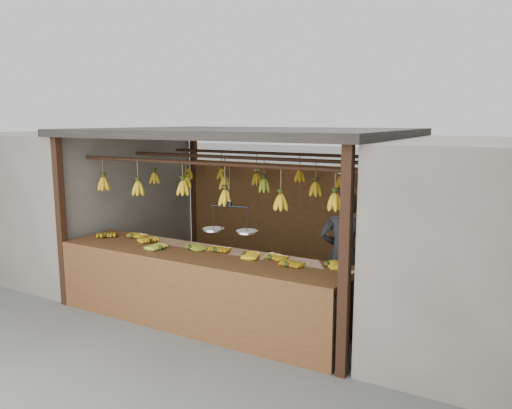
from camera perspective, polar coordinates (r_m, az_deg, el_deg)
The scene contains 8 objects.
ground at distance 7.35m, azimuth -1.17°, elevation -10.39°, with size 80.00×80.00×0.00m, color #5B5B57.
stall at distance 7.21m, azimuth 0.11°, elevation 5.30°, with size 4.30×3.30×2.40m.
neighbor_left at distance 9.38m, azimuth -20.47°, elevation 0.65°, with size 3.00×3.00×2.30m, color slate.
counter at distance 6.16m, azimuth -7.23°, elevation -7.40°, with size 3.86×0.88×0.96m.
hanging_bananas at distance 6.98m, azimuth -1.23°, elevation 2.27°, with size 3.64×2.22×0.38m.
balance_scale at distance 5.99m, azimuth -2.99°, elevation -2.55°, with size 0.67×0.34×0.81m.
vendor at distance 6.46m, azimuth 9.93°, elevation -5.66°, with size 0.60×0.40×1.66m, color #262628.
bag_bundles at distance 7.61m, azimuth 16.87°, elevation -2.33°, with size 0.08×0.26×1.15m.
Camera 1 is at (3.53, -5.93, 2.52)m, focal length 35.00 mm.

